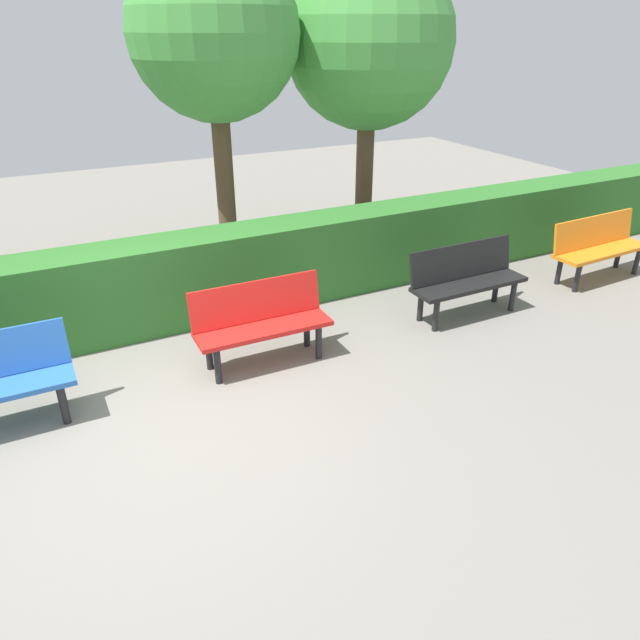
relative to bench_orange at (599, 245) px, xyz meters
name	(u,v)px	position (x,y,z in m)	size (l,w,h in m)	color
ground_plane	(171,428)	(6.21, 0.73, -0.48)	(22.57, 22.57, 0.00)	gray
bench_orange	(599,245)	(0.00, 0.00, 0.00)	(1.57, 0.51, 0.86)	orange
bench_black	(466,277)	(2.39, 0.07, 0.00)	(1.49, 0.47, 0.86)	black
bench_red	(261,320)	(5.03, 0.01, 0.00)	(1.42, 0.48, 0.86)	red
hedge_row	(218,274)	(5.06, -1.29, 0.04)	(18.57, 0.64, 1.03)	#2D6B28
tree_near	(369,42)	(2.01, -2.99, 2.50)	(2.51, 2.51, 4.26)	brown
tree_mid	(214,34)	(4.35, -2.99, 2.61)	(2.24, 2.24, 4.24)	brown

